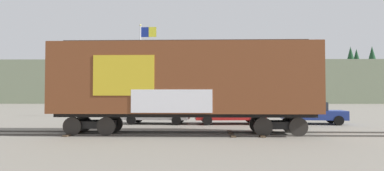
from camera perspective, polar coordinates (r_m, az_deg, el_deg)
The scene contains 8 objects.
ground_plane at distance 16.45m, azimuth -1.37°, elevation -8.74°, with size 260.00×260.00×0.00m, color slate.
track at distance 16.50m, azimuth -3.76°, elevation -8.58°, with size 60.02×2.92×0.08m.
freight_car at distance 16.34m, azimuth -1.30°, elevation 0.95°, with size 13.29×3.06×4.84m.
flagpole at distance 28.79m, azimuth -8.69°, elevation 5.10°, with size 1.54×0.22×8.37m.
hillside at distance 92.62m, azimuth 0.38°, elevation 0.23°, with size 137.32×40.17×14.66m.
parked_car_silver at distance 22.43m, azimuth -6.43°, elevation -4.68°, with size 4.68×2.31×1.67m.
parked_car_red at distance 22.27m, azimuth 6.68°, elevation -4.56°, with size 4.82×2.17×1.79m.
parked_car_blue at distance 23.65m, azimuth 20.78°, elevation -4.59°, with size 4.39×2.42×1.53m.
Camera 1 is at (0.59, -16.32, 2.01)m, focal length 29.68 mm.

